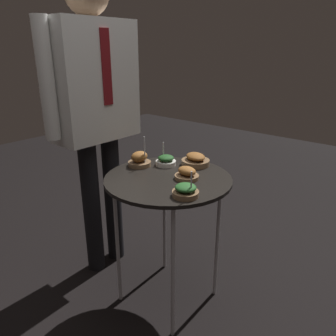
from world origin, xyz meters
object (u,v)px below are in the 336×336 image
Objects in this scene: bowl_spinach_mid_left at (166,161)px; bowl_spinach_mid_right at (186,191)px; serving_cart at (168,188)px; bowl_roast_far_rim at (196,160)px; waiter_figure at (94,96)px; bowl_roast_back_left at (187,174)px; bowl_roast_front_right at (140,160)px.

bowl_spinach_mid_right is at bearing -127.28° from bowl_spinach_mid_left.
bowl_spinach_mid_left is at bearing 44.12° from serving_cart.
serving_cart is at bearing 179.04° from bowl_roast_far_rim.
waiter_figure reaches higher than serving_cart.
waiter_figure is at bearing 108.64° from bowl_spinach_mid_left.
bowl_roast_far_rim is (0.11, -0.13, 0.00)m from bowl_spinach_mid_left.
bowl_roast_far_rim is at bearing 22.91° from bowl_roast_back_left.
bowl_roast_back_left is at bearing -157.09° from bowl_roast_far_rim.
bowl_roast_far_rim is at bearing -65.52° from waiter_figure.
bowl_roast_front_right is (0.03, 0.23, 0.10)m from serving_cart.
waiter_figure is at bearing 81.40° from bowl_spinach_mid_right.
serving_cart is 4.71× the size of bowl_roast_far_rim.
serving_cart is 6.03× the size of bowl_spinach_mid_left.
bowl_roast_far_rim is (0.36, 0.20, 0.00)m from bowl_spinach_mid_right.
serving_cart is 0.26m from bowl_roast_far_rim.
bowl_spinach_mid_left is (0.09, 0.21, -0.00)m from bowl_roast_back_left.
bowl_roast_back_left is 0.21m from bowl_spinach_mid_right.
serving_cart is 0.26m from bowl_spinach_mid_right.
bowl_spinach_mid_right reaches higher than bowl_roast_far_rim.
waiter_figure reaches higher than bowl_spinach_mid_left.
bowl_roast_front_right reaches higher than serving_cart.
bowl_roast_front_right is at bearing 133.65° from bowl_spinach_mid_left.
serving_cart is 0.69m from waiter_figure.
bowl_spinach_mid_right is (-0.12, -0.21, 0.09)m from serving_cart.
bowl_roast_back_left is at bearing -62.33° from serving_cart.
serving_cart is 0.43× the size of waiter_figure.
bowl_roast_far_rim is (0.21, -0.24, -0.01)m from bowl_roast_front_right.
bowl_spinach_mid_left is (0.10, -0.11, -0.01)m from bowl_roast_front_right.
bowl_roast_back_left is 0.98× the size of bowl_spinach_mid_left.
waiter_figure is (-0.01, 0.54, 0.42)m from serving_cart.
bowl_spinach_mid_right is at bearing -150.75° from bowl_roast_far_rim.
bowl_roast_far_rim is at bearing -0.96° from serving_cart.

